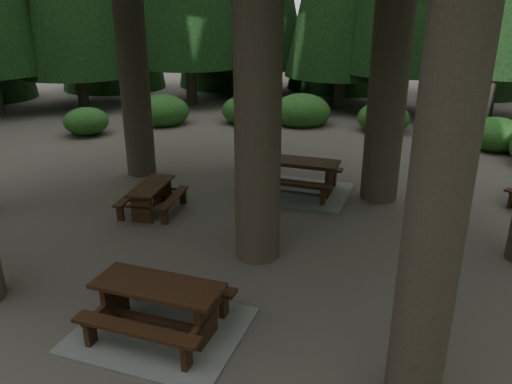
% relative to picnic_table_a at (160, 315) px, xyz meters
% --- Properties ---
extents(ground, '(80.00, 80.00, 0.00)m').
position_rel_picnic_table_a_xyz_m(ground, '(-0.43, 2.60, -0.28)').
color(ground, '#534B43').
rests_on(ground, ground).
extents(picnic_table_a, '(2.52, 2.13, 0.82)m').
position_rel_picnic_table_a_xyz_m(picnic_table_a, '(0.00, 0.00, 0.00)').
color(picnic_table_a, gray).
rests_on(picnic_table_a, ground).
extents(picnic_table_b, '(1.54, 1.77, 0.67)m').
position_rel_picnic_table_a_xyz_m(picnic_table_b, '(-2.70, 3.80, 0.16)').
color(picnic_table_b, '#33180F').
rests_on(picnic_table_b, ground).
extents(picnic_table_c, '(2.69, 2.27, 0.87)m').
position_rel_picnic_table_a_xyz_m(picnic_table_c, '(0.01, 6.31, 0.03)').
color(picnic_table_c, gray).
rests_on(picnic_table_c, ground).
extents(shrub_ring, '(23.86, 24.64, 1.49)m').
position_rel_picnic_table_a_xyz_m(shrub_ring, '(0.28, 3.35, 0.12)').
color(shrub_ring, '#20571E').
rests_on(shrub_ring, ground).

